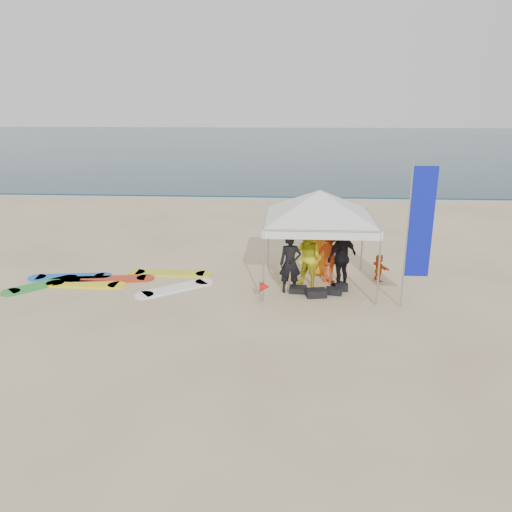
{
  "coord_description": "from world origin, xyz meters",
  "views": [
    {
      "loc": [
        0.9,
        -10.63,
        5.28
      ],
      "look_at": [
        0.05,
        2.6,
        1.2
      ],
      "focal_mm": 35.0,
      "sensor_mm": 36.0,
      "label": 1
    }
  ],
  "objects_px": {
    "person_black_a": "(290,263)",
    "surfboard_spread": "(111,281)",
    "person_yellow": "(308,259)",
    "person_orange_a": "(330,255)",
    "person_seated": "(379,268)",
    "feather_flag": "(420,224)",
    "person_black_b": "(342,257)",
    "marker_pennant": "(265,287)",
    "person_orange_b": "(318,251)",
    "canopy_tent": "(320,190)"
  },
  "relations": [
    {
      "from": "person_orange_b",
      "to": "surfboard_spread",
      "type": "relative_size",
      "value": 0.28
    },
    {
      "from": "person_black_a",
      "to": "person_black_b",
      "type": "distance_m",
      "value": 1.59
    },
    {
      "from": "person_black_b",
      "to": "canopy_tent",
      "type": "distance_m",
      "value": 2.06
    },
    {
      "from": "feather_flag",
      "to": "marker_pennant",
      "type": "height_order",
      "value": "feather_flag"
    },
    {
      "from": "person_black_a",
      "to": "marker_pennant",
      "type": "bearing_deg",
      "value": -131.23
    },
    {
      "from": "canopy_tent",
      "to": "person_orange_a",
      "type": "bearing_deg",
      "value": 31.05
    },
    {
      "from": "person_yellow",
      "to": "feather_flag",
      "type": "distance_m",
      "value": 3.36
    },
    {
      "from": "feather_flag",
      "to": "marker_pennant",
      "type": "bearing_deg",
      "value": -179.61
    },
    {
      "from": "person_black_a",
      "to": "canopy_tent",
      "type": "xyz_separation_m",
      "value": [
        0.81,
        0.7,
        2.0
      ]
    },
    {
      "from": "canopy_tent",
      "to": "person_black_a",
      "type": "bearing_deg",
      "value": -139.35
    },
    {
      "from": "canopy_tent",
      "to": "person_yellow",
      "type": "bearing_deg",
      "value": -131.53
    },
    {
      "from": "person_orange_b",
      "to": "feather_flag",
      "type": "xyz_separation_m",
      "value": [
        2.4,
        -2.51,
        1.49
      ]
    },
    {
      "from": "person_black_b",
      "to": "feather_flag",
      "type": "xyz_separation_m",
      "value": [
        1.77,
        -1.42,
        1.36
      ]
    },
    {
      "from": "person_yellow",
      "to": "person_orange_a",
      "type": "xyz_separation_m",
      "value": [
        0.68,
        0.56,
        -0.04
      ]
    },
    {
      "from": "person_orange_b",
      "to": "marker_pennant",
      "type": "height_order",
      "value": "person_orange_b"
    },
    {
      "from": "person_orange_b",
      "to": "canopy_tent",
      "type": "xyz_separation_m",
      "value": [
        -0.07,
        -0.88,
        2.06
      ]
    },
    {
      "from": "person_seated",
      "to": "surfboard_spread",
      "type": "distance_m",
      "value": 8.27
    },
    {
      "from": "person_orange_b",
      "to": "marker_pennant",
      "type": "bearing_deg",
      "value": 43.94
    },
    {
      "from": "person_black_b",
      "to": "surfboard_spread",
      "type": "xyz_separation_m",
      "value": [
        -7.01,
        -0.01,
        -0.91
      ]
    },
    {
      "from": "feather_flag",
      "to": "surfboard_spread",
      "type": "relative_size",
      "value": 0.67
    },
    {
      "from": "person_orange_a",
      "to": "canopy_tent",
      "type": "distance_m",
      "value": 2.06
    },
    {
      "from": "person_yellow",
      "to": "person_orange_b",
      "type": "distance_m",
      "value": 1.25
    },
    {
      "from": "marker_pennant",
      "to": "person_black_b",
      "type": "bearing_deg",
      "value": 33.29
    },
    {
      "from": "person_orange_b",
      "to": "marker_pennant",
      "type": "distance_m",
      "value": 3.0
    },
    {
      "from": "person_black_b",
      "to": "person_orange_b",
      "type": "xyz_separation_m",
      "value": [
        -0.63,
        1.09,
        -0.14
      ]
    },
    {
      "from": "person_yellow",
      "to": "surfboard_spread",
      "type": "distance_m",
      "value": 6.09
    },
    {
      "from": "feather_flag",
      "to": "marker_pennant",
      "type": "relative_size",
      "value": 6.1
    },
    {
      "from": "person_black_a",
      "to": "person_orange_a",
      "type": "height_order",
      "value": "person_black_a"
    },
    {
      "from": "person_black_a",
      "to": "person_orange_a",
      "type": "bearing_deg",
      "value": 32.06
    },
    {
      "from": "person_orange_a",
      "to": "canopy_tent",
      "type": "relative_size",
      "value": 0.39
    },
    {
      "from": "person_orange_b",
      "to": "canopy_tent",
      "type": "distance_m",
      "value": 2.24
    },
    {
      "from": "person_seated",
      "to": "feather_flag",
      "type": "height_order",
      "value": "feather_flag"
    },
    {
      "from": "person_orange_a",
      "to": "person_seated",
      "type": "relative_size",
      "value": 2.02
    },
    {
      "from": "person_orange_a",
      "to": "person_black_b",
      "type": "xyz_separation_m",
      "value": [
        0.3,
        -0.46,
        0.08
      ]
    },
    {
      "from": "person_yellow",
      "to": "person_black_b",
      "type": "distance_m",
      "value": 0.99
    },
    {
      "from": "person_orange_a",
      "to": "marker_pennant",
      "type": "xyz_separation_m",
      "value": [
        -1.9,
        -1.9,
        -0.36
      ]
    },
    {
      "from": "canopy_tent",
      "to": "person_seated",
      "type": "bearing_deg",
      "value": 12.48
    },
    {
      "from": "person_orange_a",
      "to": "marker_pennant",
      "type": "relative_size",
      "value": 2.69
    },
    {
      "from": "person_seated",
      "to": "person_black_a",
      "type": "bearing_deg",
      "value": 87.72
    },
    {
      "from": "person_seated",
      "to": "feather_flag",
      "type": "xyz_separation_m",
      "value": [
        0.55,
        -2.06,
        1.87
      ]
    },
    {
      "from": "person_orange_a",
      "to": "canopy_tent",
      "type": "height_order",
      "value": "canopy_tent"
    },
    {
      "from": "person_orange_a",
      "to": "person_black_b",
      "type": "bearing_deg",
      "value": 159.3
    },
    {
      "from": "canopy_tent",
      "to": "surfboard_spread",
      "type": "bearing_deg",
      "value": -177.97
    },
    {
      "from": "marker_pennant",
      "to": "feather_flag",
      "type": "bearing_deg",
      "value": 0.39
    },
    {
      "from": "person_yellow",
      "to": "canopy_tent",
      "type": "height_order",
      "value": "canopy_tent"
    },
    {
      "from": "person_yellow",
      "to": "surfboard_spread",
      "type": "height_order",
      "value": "person_yellow"
    },
    {
      "from": "feather_flag",
      "to": "marker_pennant",
      "type": "xyz_separation_m",
      "value": [
        -3.98,
        -0.03,
        -1.8
      ]
    },
    {
      "from": "person_black_a",
      "to": "surfboard_spread",
      "type": "relative_size",
      "value": 0.3
    },
    {
      "from": "person_orange_b",
      "to": "canopy_tent",
      "type": "bearing_deg",
      "value": 71.08
    },
    {
      "from": "person_orange_a",
      "to": "marker_pennant",
      "type": "height_order",
      "value": "person_orange_a"
    }
  ]
}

